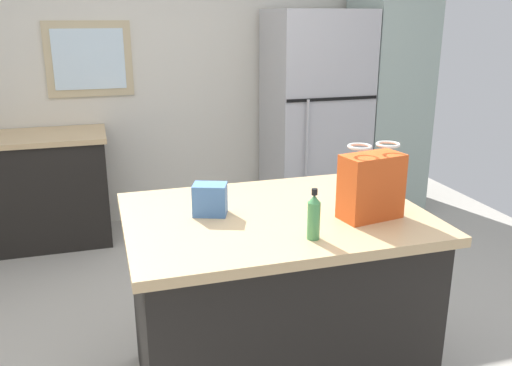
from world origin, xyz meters
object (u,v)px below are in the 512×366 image
object	(u,v)px
refrigerator	(314,118)
bottle	(314,217)
shopping_bag	(371,186)
tall_cabinet	(387,91)
kitchen_island	(274,304)
small_box	(210,199)

from	to	relation	value
refrigerator	bottle	size ratio (longest dim) A/B	8.71
shopping_bag	tall_cabinet	bearing A→B (deg)	58.91
refrigerator	bottle	world-z (taller)	refrigerator
kitchen_island	small_box	xyz separation A→B (m)	(-0.28, 0.07, 0.53)
shopping_bag	small_box	xyz separation A→B (m)	(-0.66, 0.23, -0.08)
refrigerator	shopping_bag	distance (m)	2.44
tall_cabinet	shopping_bag	bearing A→B (deg)	-121.09
refrigerator	shopping_bag	size ratio (longest dim) A/B	5.51
shopping_bag	small_box	bearing A→B (deg)	160.35
tall_cabinet	bottle	distance (m)	3.02
refrigerator	bottle	distance (m)	2.69
refrigerator	tall_cabinet	distance (m)	0.73
kitchen_island	bottle	xyz separation A→B (m)	(0.05, -0.31, 0.55)
tall_cabinet	bottle	xyz separation A→B (m)	(-1.73, -2.48, -0.10)
refrigerator	shopping_bag	xyz separation A→B (m)	(-0.71, -2.33, 0.16)
tall_cabinet	refrigerator	bearing A→B (deg)	-179.98
small_box	bottle	world-z (taller)	bottle
kitchen_island	small_box	bearing A→B (deg)	166.64
tall_cabinet	kitchen_island	bearing A→B (deg)	-129.48
shopping_bag	small_box	size ratio (longest dim) A/B	2.27
tall_cabinet	shopping_bag	xyz separation A→B (m)	(-1.41, -2.33, -0.05)
kitchen_island	small_box	distance (m)	0.60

